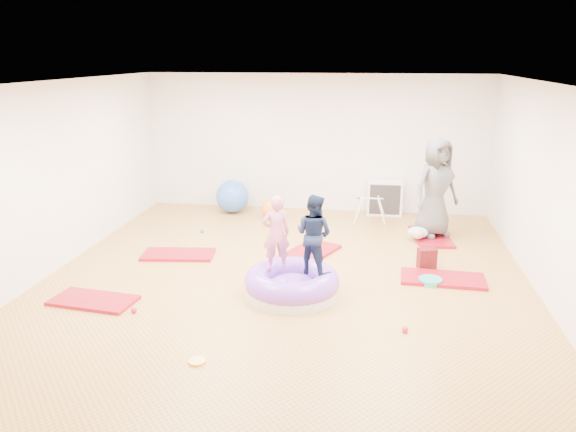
# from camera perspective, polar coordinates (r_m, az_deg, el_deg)

# --- Properties ---
(room) EXTENTS (7.01, 8.01, 2.81)m
(room) POSITION_cam_1_polar(r_m,az_deg,el_deg) (7.73, -0.34, 2.95)
(room) COLOR gold
(room) RESTS_ON ground
(gym_mat_front_left) EXTENTS (1.16, 0.68, 0.05)m
(gym_mat_front_left) POSITION_cam_1_polar(r_m,az_deg,el_deg) (7.94, -19.15, -8.11)
(gym_mat_front_left) COLOR #AA0F37
(gym_mat_front_left) RESTS_ON ground
(gym_mat_mid_left) EXTENTS (1.20, 0.71, 0.05)m
(gym_mat_mid_left) POSITION_cam_1_polar(r_m,az_deg,el_deg) (9.33, -11.08, -3.85)
(gym_mat_mid_left) COLOR #AA0F37
(gym_mat_mid_left) RESTS_ON ground
(gym_mat_center_back) EXTENTS (1.06, 1.37, 0.05)m
(gym_mat_center_back) POSITION_cam_1_polar(r_m,az_deg,el_deg) (9.21, 2.03, -3.81)
(gym_mat_center_back) COLOR #AA0F37
(gym_mat_center_back) RESTS_ON ground
(gym_mat_right) EXTENTS (1.22, 0.65, 0.05)m
(gym_mat_right) POSITION_cam_1_polar(r_m,az_deg,el_deg) (8.50, 15.44, -6.16)
(gym_mat_right) COLOR #AA0F37
(gym_mat_right) RESTS_ON ground
(gym_mat_rear_right) EXTENTS (0.74, 1.27, 0.05)m
(gym_mat_rear_right) POSITION_cam_1_polar(r_m,az_deg,el_deg) (10.35, 14.31, -2.04)
(gym_mat_rear_right) COLOR #AA0F37
(gym_mat_rear_right) RESTS_ON ground
(inflatable_cushion) EXTENTS (1.30, 1.30, 0.41)m
(inflatable_cushion) POSITION_cam_1_polar(r_m,az_deg,el_deg) (7.67, 0.40, -6.94)
(inflatable_cushion) COLOR silver
(inflatable_cushion) RESTS_ON ground
(child_pink) EXTENTS (0.44, 0.37, 1.04)m
(child_pink) POSITION_cam_1_polar(r_m,az_deg,el_deg) (7.53, -1.22, -1.39)
(child_pink) COLOR #CF668B
(child_pink) RESTS_ON inflatable_cushion
(child_navy) EXTENTS (0.65, 0.60, 1.08)m
(child_navy) POSITION_cam_1_polar(r_m,az_deg,el_deg) (7.42, 2.64, -1.50)
(child_navy) COLOR #131D39
(child_navy) RESTS_ON inflatable_cushion
(adult_caregiver) EXTENTS (1.02, 0.94, 1.74)m
(adult_caregiver) POSITION_cam_1_polar(r_m,az_deg,el_deg) (10.15, 14.79, 2.82)
(adult_caregiver) COLOR #4F4F4F
(adult_caregiver) RESTS_ON gym_mat_rear_right
(infant) EXTENTS (0.36, 0.37, 0.21)m
(infant) POSITION_cam_1_polar(r_m,az_deg,el_deg) (10.05, 13.04, -1.69)
(infant) COLOR #A8C3CF
(infant) RESTS_ON gym_mat_rear_right
(ball_pit_balls) EXTENTS (3.59, 3.45, 0.08)m
(ball_pit_balls) POSITION_cam_1_polar(r_m,az_deg,el_deg) (8.33, -2.73, -5.93)
(ball_pit_balls) COLOR #C01C3B
(ball_pit_balls) RESTS_ON ground
(exercise_ball_blue) EXTENTS (0.68, 0.68, 0.68)m
(exercise_ball_blue) POSITION_cam_1_polar(r_m,az_deg,el_deg) (11.63, -5.67, 1.99)
(exercise_ball_blue) COLOR blue
(exercise_ball_blue) RESTS_ON ground
(exercise_ball_orange) EXTENTS (0.41, 0.41, 0.41)m
(exercise_ball_orange) POSITION_cam_1_polar(r_m,az_deg,el_deg) (11.18, -1.71, 0.79)
(exercise_ball_orange) COLOR orange
(exercise_ball_orange) RESTS_ON ground
(infant_play_gym) EXTENTS (0.62, 0.59, 0.47)m
(infant_play_gym) POSITION_cam_1_polar(r_m,az_deg,el_deg) (11.08, 8.35, 1.06)
(infant_play_gym) COLOR white
(infant_play_gym) RESTS_ON ground
(cube_shelf) EXTENTS (0.71, 0.35, 0.71)m
(cube_shelf) POSITION_cam_1_polar(r_m,az_deg,el_deg) (11.58, 9.80, 1.84)
(cube_shelf) COLOR white
(cube_shelf) RESTS_ON ground
(balance_disc) EXTENTS (0.34, 0.34, 0.08)m
(balance_disc) POSITION_cam_1_polar(r_m,az_deg,el_deg) (8.34, 14.26, -6.41)
(balance_disc) COLOR teal
(balance_disc) RESTS_ON ground
(backpack) EXTENTS (0.31, 0.23, 0.31)m
(backpack) POSITION_cam_1_polar(r_m,az_deg,el_deg) (8.85, 13.92, -4.22)
(backpack) COLOR maroon
(backpack) RESTS_ON ground
(yellow_toy) EXTENTS (0.19, 0.19, 0.03)m
(yellow_toy) POSITION_cam_1_polar(r_m,az_deg,el_deg) (6.25, -9.23, -14.38)
(yellow_toy) COLOR #F7A821
(yellow_toy) RESTS_ON ground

